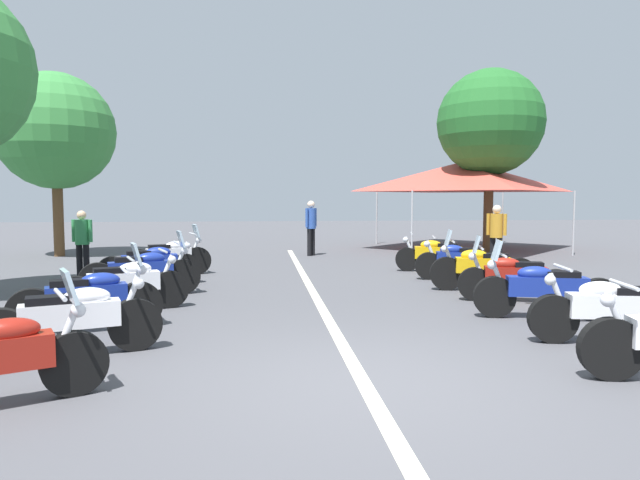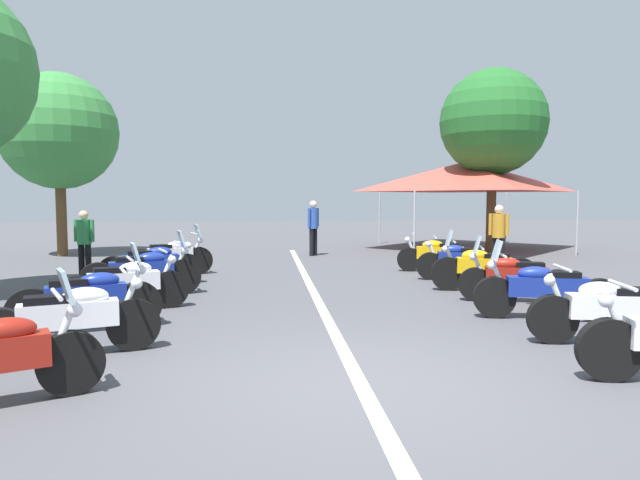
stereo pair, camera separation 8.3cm
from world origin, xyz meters
name	(u,v)px [view 2 (the right image)]	position (x,y,z in m)	size (l,w,h in m)	color
ground_plane	(360,384)	(0.00, 0.00, 0.00)	(80.00, 80.00, 0.00)	#4C4C51
lane_centre_stripe	(317,300)	(4.64, 0.00, 0.00)	(19.46, 0.16, 0.01)	beige
motorcycle_left_row_1	(71,318)	(1.27, 3.20, 0.46)	(0.91, 1.99, 1.00)	black
motorcycle_left_row_2	(89,298)	(2.53, 3.38, 0.47)	(0.91, 1.96, 1.22)	black
motorcycle_left_row_3	(125,284)	(3.91, 3.22, 0.45)	(0.96, 2.00, 1.00)	black
motorcycle_left_row_4	(143,271)	(5.32, 3.23, 0.48)	(0.90, 2.15, 1.23)	black
motorcycle_left_row_5	(152,264)	(6.69, 3.35, 0.46)	(0.85, 2.09, 1.00)	black
motorcycle_left_row_6	(172,256)	(8.17, 3.18, 0.47)	(0.91, 1.95, 1.22)	black
motorcycle_right_row_1	(613,309)	(1.15, -3.41, 0.45)	(0.79, 2.11, 0.99)	black
motorcycle_right_row_2	(545,289)	(2.67, -3.30, 0.47)	(0.85, 2.16, 1.21)	black
motorcycle_right_row_3	(514,277)	(4.07, -3.47, 0.46)	(0.89, 1.95, 1.19)	black
motorcycle_right_row_4	(483,267)	(5.28, -3.37, 0.48)	(0.81, 2.08, 1.23)	black
motorcycle_right_row_5	(460,260)	(6.74, -3.43, 0.45)	(0.82, 1.97, 0.99)	black
motorcycle_right_row_6	(439,254)	(8.23, -3.41, 0.45)	(0.83, 2.12, 0.98)	black
bystander_0	(84,238)	(8.12, 5.17, 0.91)	(0.32, 0.51, 1.56)	black
bystander_1	(499,232)	(8.50, -5.08, 0.98)	(0.39, 0.42, 1.68)	black
bystander_2	(313,223)	(12.47, -0.60, 1.05)	(0.41, 0.39, 1.77)	black
roadside_tree_0	(493,123)	(13.04, -6.76, 4.40)	(3.57, 3.57, 6.21)	brown
roadside_tree_2	(59,132)	(13.15, 7.43, 3.95)	(3.65, 3.65, 5.79)	brown
event_tent	(467,176)	(14.27, -6.36, 2.65)	(5.94, 5.94, 3.20)	#E54C3F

